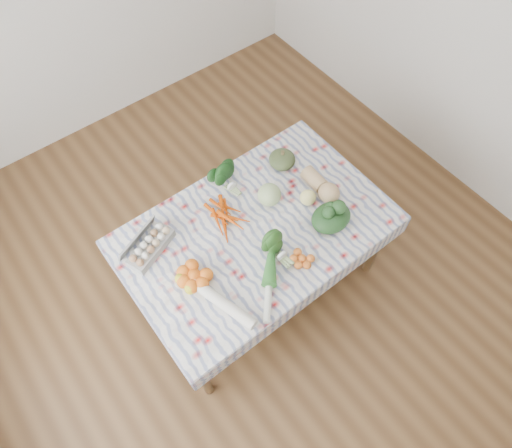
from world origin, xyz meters
The scene contains 16 objects.
ground centered at (0.00, 0.00, 0.00)m, with size 4.50×4.50×0.00m, color brown.
dining_table centered at (0.00, 0.00, 0.68)m, with size 1.60×1.00×0.75m.
tablecloth centered at (0.00, 0.00, 0.76)m, with size 1.66×1.06×0.01m, color silver.
egg_carton centered at (-0.59, 0.26, 0.81)m, with size 0.32×0.13×0.09m, color gray.
carrot_bunch centered at (-0.11, 0.17, 0.78)m, with size 0.25×0.22×0.04m, color #D24704.
kale_bunch centered at (0.06, 0.38, 0.84)m, with size 0.18×0.16×0.16m, color #133A12.
kabocha_squash centered at (0.45, 0.29, 0.82)m, with size 0.18×0.18×0.12m, color #3C4926.
cabbage centered at (0.19, 0.11, 0.84)m, with size 0.15×0.15×0.15m, color #9FBA76.
butternut_squash centered at (0.51, -0.02, 0.83)m, with size 0.13×0.29×0.13m, color tan.
orange_cluster centered at (-0.49, -0.05, 0.81)m, with size 0.27×0.27×0.09m, color orange.
broccoli centered at (-0.01, -0.20, 0.82)m, with size 0.17×0.17×0.13m, color #234F18.
mandarin_cluster centered at (0.08, -0.34, 0.79)m, with size 0.17×0.17×0.05m, color orange.
grapefruit centered at (0.38, -0.04, 0.81)m, with size 0.10×0.10×0.10m, color #F0E67B.
spinach_bag centered at (0.39, -0.25, 0.82)m, with size 0.27×0.21×0.12m, color #183617.
daikon centered at (-0.46, -0.28, 0.80)m, with size 0.07×0.07×0.47m, color silver.
leek centered at (-0.19, -0.37, 0.78)m, with size 0.04×0.04×0.40m, color silver.
Camera 1 is at (-0.90, -1.16, 3.18)m, focal length 32.00 mm.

